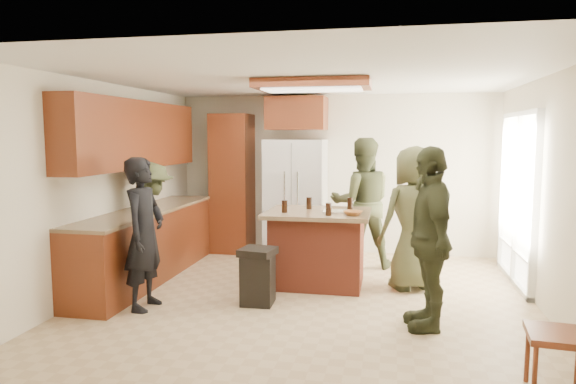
% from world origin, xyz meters
% --- Properties ---
extents(person_front_left, '(0.45, 0.61, 1.64)m').
position_xyz_m(person_front_left, '(-1.69, -0.64, 0.82)').
color(person_front_left, black).
rests_on(person_front_left, ground).
extents(person_behind_left, '(0.98, 0.72, 1.83)m').
position_xyz_m(person_behind_left, '(0.49, 1.59, 0.92)').
color(person_behind_left, '#3D4226').
rests_on(person_behind_left, ground).
extents(person_behind_right, '(1.01, 0.89, 1.74)m').
position_xyz_m(person_behind_right, '(1.17, 0.66, 0.87)').
color(person_behind_right, '#404227').
rests_on(person_behind_right, ground).
extents(person_side_right, '(0.66, 1.10, 1.77)m').
position_xyz_m(person_side_right, '(1.27, -0.63, 0.88)').
color(person_side_right, '#353921').
rests_on(person_side_right, ground).
extents(person_counter, '(0.79, 1.09, 1.53)m').
position_xyz_m(person_counter, '(-2.10, 0.36, 0.76)').
color(person_counter, '#3B4226').
rests_on(person_counter, ground).
extents(left_cabinetry, '(0.64, 3.00, 2.30)m').
position_xyz_m(left_cabinetry, '(-2.24, 0.40, 0.96)').
color(left_cabinetry, maroon).
rests_on(left_cabinetry, ground).
extents(back_wall_units, '(1.80, 0.60, 2.45)m').
position_xyz_m(back_wall_units, '(-1.33, 2.20, 1.38)').
color(back_wall_units, maroon).
rests_on(back_wall_units, ground).
extents(refrigerator, '(0.90, 0.76, 1.80)m').
position_xyz_m(refrigerator, '(-0.55, 2.12, 0.90)').
color(refrigerator, white).
rests_on(refrigerator, ground).
extents(kitchen_island, '(1.28, 1.03, 0.93)m').
position_xyz_m(kitchen_island, '(0.01, 0.60, 0.47)').
color(kitchen_island, maroon).
rests_on(kitchen_island, ground).
extents(island_items, '(1.01, 0.67, 0.15)m').
position_xyz_m(island_items, '(0.23, 0.50, 0.97)').
color(island_items, silver).
rests_on(island_items, kitchen_island).
extents(trash_bin, '(0.41, 0.41, 0.63)m').
position_xyz_m(trash_bin, '(-0.53, -0.28, 0.32)').
color(trash_bin, black).
rests_on(trash_bin, ground).
extents(spindle_chair, '(0.46, 0.46, 0.99)m').
position_xyz_m(spindle_chair, '(2.11, -1.83, 0.45)').
color(spindle_chair, maroon).
rests_on(spindle_chair, ground).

